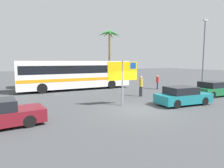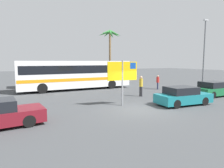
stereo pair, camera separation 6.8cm
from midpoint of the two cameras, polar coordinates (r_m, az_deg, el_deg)
name	(u,v)px [view 1 (the left image)]	position (r m, az deg, el deg)	size (l,w,h in m)	color
ground	(140,109)	(13.05, 7.98, -7.32)	(120.00, 120.00, 0.00)	#424447
bus_front_coach	(76,74)	(22.09, -10.41, 3.00)	(12.27, 2.44, 3.17)	white
bus_rear_coach	(75,72)	(25.69, -10.72, 3.48)	(12.27, 2.44, 3.17)	silver
ferry_sign	(123,73)	(13.77, 3.12, 3.25)	(2.19, 0.33, 3.20)	gray
car_green	(214,89)	(20.03, 27.33, -1.29)	(4.03, 1.88, 1.32)	#196638
car_teal	(183,96)	(15.08, 19.68, -3.30)	(4.14, 2.04, 1.32)	#19757F
pedestrian_by_bus	(141,84)	(17.71, 8.27, -0.08)	(0.32, 0.32, 1.83)	#2D2D33
pedestrian_near_sign	(157,81)	(22.56, 12.98, 0.84)	(0.32, 0.32, 1.59)	#1E2347
lamp_post_left_side	(204,53)	(22.82, 24.98, 8.25)	(0.56, 0.20, 7.41)	slate
palm_tree_seaside	(110,39)	(30.83, -0.78, 12.86)	(3.60, 3.59, 7.89)	brown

